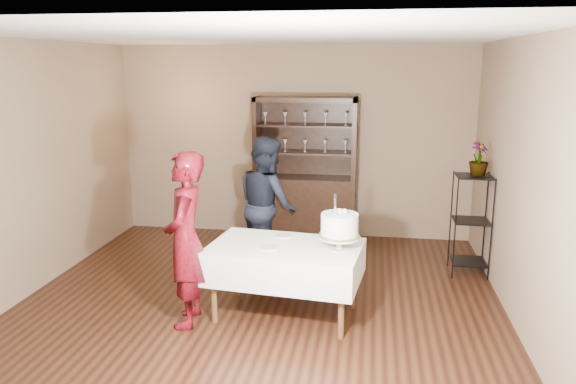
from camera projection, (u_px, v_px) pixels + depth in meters
name	position (u px, v px, depth m)	size (l,w,h in m)	color
floor	(260.00, 302.00, 5.88)	(5.00, 5.00, 0.00)	black
ceiling	(257.00, 36.00, 5.27)	(5.00, 5.00, 0.00)	silver
back_wall	(294.00, 142.00, 7.99)	(5.00, 0.02, 2.70)	#765C4B
wall_left	(27.00, 169.00, 5.94)	(0.02, 5.00, 2.70)	#765C4B
wall_right	(522.00, 184.00, 5.21)	(0.02, 5.00, 2.70)	#765C4B
china_hutch	(305.00, 193.00, 7.87)	(1.40, 0.48, 2.00)	black
plant_etagere	(471.00, 221.00, 6.56)	(0.42, 0.42, 1.20)	black
cake_table	(285.00, 262.00, 5.47)	(1.55, 1.06, 0.72)	silver
woman	(186.00, 240.00, 5.25)	(0.61, 0.40, 1.67)	#380509
man	(267.00, 205.00, 6.61)	(0.80, 0.62, 1.64)	black
cake	(340.00, 227.00, 5.28)	(0.45, 0.45, 0.55)	beige
plate_near	(270.00, 248.00, 5.34)	(0.18, 0.18, 0.01)	beige
plate_far	(283.00, 236.00, 5.71)	(0.18, 0.18, 0.01)	beige
potted_plant	(479.00, 159.00, 6.41)	(0.21, 0.21, 0.38)	#4C7236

